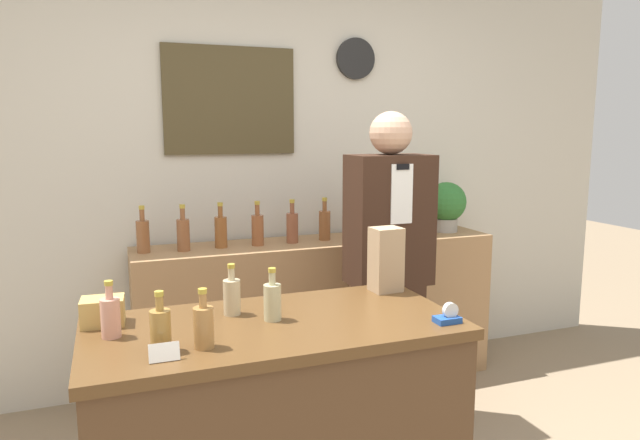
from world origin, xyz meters
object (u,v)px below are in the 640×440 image
at_px(paper_bag, 386,259).
at_px(tape_dispenser, 448,316).
at_px(potted_plant, 446,204).
at_px(shopkeeper, 388,272).

xyz_separation_m(paper_bag, tape_dispenser, (0.02, -0.44, -0.11)).
bearing_deg(tape_dispenser, potted_plant, 57.58).
distance_m(shopkeeper, paper_bag, 0.62).
bearing_deg(paper_bag, shopkeeper, 61.50).
relative_size(shopkeeper, tape_dispenser, 18.68).
xyz_separation_m(shopkeeper, tape_dispenser, (-0.26, -0.96, 0.09)).
bearing_deg(paper_bag, tape_dispenser, -86.89).
bearing_deg(tape_dispenser, paper_bag, 93.11).
xyz_separation_m(shopkeeper, paper_bag, (-0.28, -0.52, 0.20)).
distance_m(potted_plant, tape_dispenser, 1.83).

